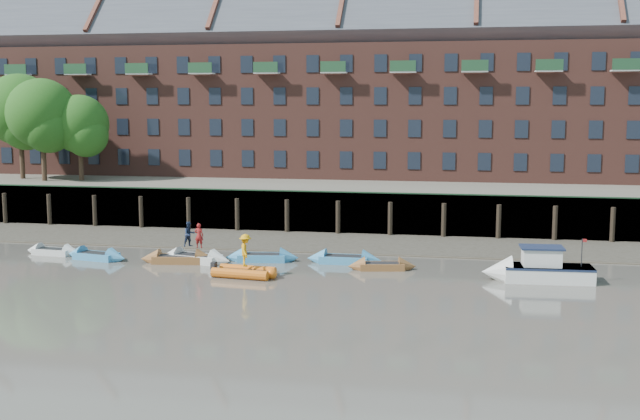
% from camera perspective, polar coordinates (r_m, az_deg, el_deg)
% --- Properties ---
extents(ground, '(220.00, 220.00, 0.00)m').
position_cam_1_polar(ground, '(41.07, -6.54, -6.55)').
color(ground, '#58534C').
rests_on(ground, ground).
extents(foreshore, '(110.00, 8.00, 0.50)m').
position_cam_1_polar(foreshore, '(58.13, -1.27, -2.29)').
color(foreshore, '#3D382F').
rests_on(foreshore, ground).
extents(mud_band, '(110.00, 1.60, 0.10)m').
position_cam_1_polar(mud_band, '(54.86, -2.01, -2.89)').
color(mud_band, '#4C4336').
rests_on(mud_band, ground).
extents(river_wall, '(110.00, 1.23, 3.30)m').
position_cam_1_polar(river_wall, '(62.12, -0.44, -0.15)').
color(river_wall, '#2D2A26').
rests_on(river_wall, ground).
extents(bank_terrace, '(110.00, 28.00, 3.20)m').
position_cam_1_polar(bank_terrace, '(75.42, 1.57, 1.24)').
color(bank_terrace, '#5E594D').
rests_on(bank_terrace, ground).
extents(apartment_terrace, '(80.60, 15.56, 20.98)m').
position_cam_1_polar(apartment_terrace, '(75.98, 1.72, 9.76)').
color(apartment_terrace, brown).
rests_on(apartment_terrace, bank_terrace).
extents(tree_cluster, '(11.76, 7.74, 9.40)m').
position_cam_1_polar(tree_cluster, '(75.37, -19.27, 6.45)').
color(tree_cluster, '#3A281C').
rests_on(tree_cluster, bank_terrace).
extents(rowboat_0, '(4.17, 1.59, 1.18)m').
position_cam_1_polar(rowboat_0, '(56.17, -18.43, -2.82)').
color(rowboat_0, silver).
rests_on(rowboat_0, ground).
extents(rowboat_1, '(4.59, 2.17, 1.28)m').
position_cam_1_polar(rowboat_1, '(53.65, -15.62, -3.17)').
color(rowboat_1, '#3D8CC0').
rests_on(rowboat_1, ground).
extents(rowboat_2, '(4.91, 2.00, 1.38)m').
position_cam_1_polar(rowboat_2, '(51.39, -10.06, -3.45)').
color(rowboat_2, brown).
rests_on(rowboat_2, ground).
extents(rowboat_3, '(5.11, 2.42, 1.43)m').
position_cam_1_polar(rowboat_3, '(51.39, -8.83, -3.42)').
color(rowboat_3, silver).
rests_on(rowboat_3, ground).
extents(rowboat_4, '(4.82, 2.02, 1.36)m').
position_cam_1_polar(rowboat_4, '(51.27, -4.15, -3.38)').
color(rowboat_4, '#3D8CC0').
rests_on(rowboat_4, ground).
extents(rowboat_5, '(4.73, 1.39, 1.37)m').
position_cam_1_polar(rowboat_5, '(50.53, 1.73, -3.53)').
color(rowboat_5, '#3D8CC0').
rests_on(rowboat_5, ground).
extents(rowboat_6, '(4.29, 1.96, 1.20)m').
position_cam_1_polar(rowboat_6, '(48.73, 4.42, -4.00)').
color(rowboat_6, brown).
rests_on(rowboat_6, ground).
extents(rib_tender, '(3.85, 2.19, 0.65)m').
position_cam_1_polar(rib_tender, '(46.77, -5.26, -4.42)').
color(rib_tender, orange).
rests_on(rib_tender, ground).
extents(motor_launch, '(6.25, 2.33, 2.54)m').
position_cam_1_polar(motor_launch, '(47.05, 14.69, -4.12)').
color(motor_launch, silver).
rests_on(motor_launch, ground).
extents(person_rower_a, '(0.57, 0.37, 1.56)m').
position_cam_1_polar(person_rower_a, '(50.95, -8.60, -1.81)').
color(person_rower_a, maroon).
rests_on(person_rower_a, rowboat_3).
extents(person_rower_b, '(0.98, 0.98, 1.60)m').
position_cam_1_polar(person_rower_b, '(51.46, -9.28, -1.70)').
color(person_rower_b, '#19233F').
rests_on(person_rower_b, rowboat_3).
extents(person_rib_crew, '(1.02, 1.36, 1.88)m').
position_cam_1_polar(person_rib_crew, '(46.64, -5.32, -2.87)').
color(person_rib_crew, orange).
rests_on(person_rib_crew, rib_tender).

